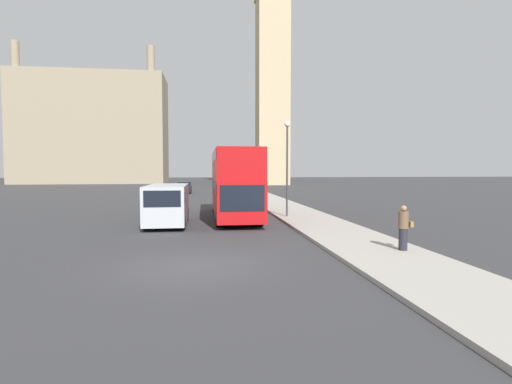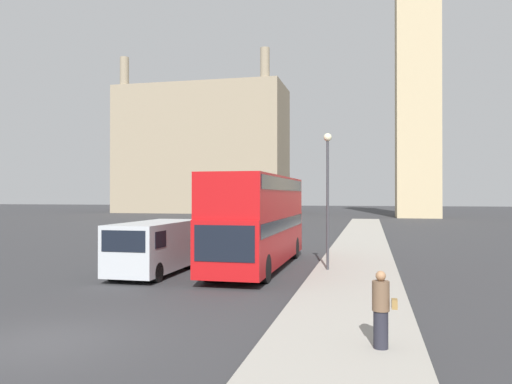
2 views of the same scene
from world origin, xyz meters
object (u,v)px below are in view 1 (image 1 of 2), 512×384
white_van (167,204)px  red_double_decker_bus (234,181)px  pedestrian (403,228)px  parked_sedan (184,188)px  clock_tower (273,50)px  street_lamp (287,155)px

white_van → red_double_decker_bus: bearing=35.8°
red_double_decker_bus → pedestrian: size_ratio=6.79×
white_van → parked_sedan: size_ratio=1.33×
clock_tower → white_van: bearing=-105.2°
red_double_decker_bus → parked_sedan: size_ratio=2.59×
pedestrian → parked_sedan: pedestrian is taller
clock_tower → street_lamp: 62.80m
white_van → parked_sedan: white_van is taller
pedestrian → parked_sedan: (-9.97, 40.35, -0.29)m
pedestrian → parked_sedan: size_ratio=0.38×
red_double_decker_bus → parked_sedan: 28.89m
pedestrian → street_lamp: street_lamp is taller
red_double_decker_bus → parked_sedan: (-4.60, 28.47, -1.71)m
pedestrian → white_van: bearing=136.0°
clock_tower → pedestrian: 73.93m
pedestrian → clock_tower: bearing=84.3°
red_double_decker_bus → white_van: size_ratio=1.95×
street_lamp → pedestrian: bearing=-79.5°
street_lamp → red_double_decker_bus: bearing=166.7°
white_van → pedestrian: 12.99m
red_double_decker_bus → clock_tower: bearing=77.9°
clock_tower → white_van: 67.18m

